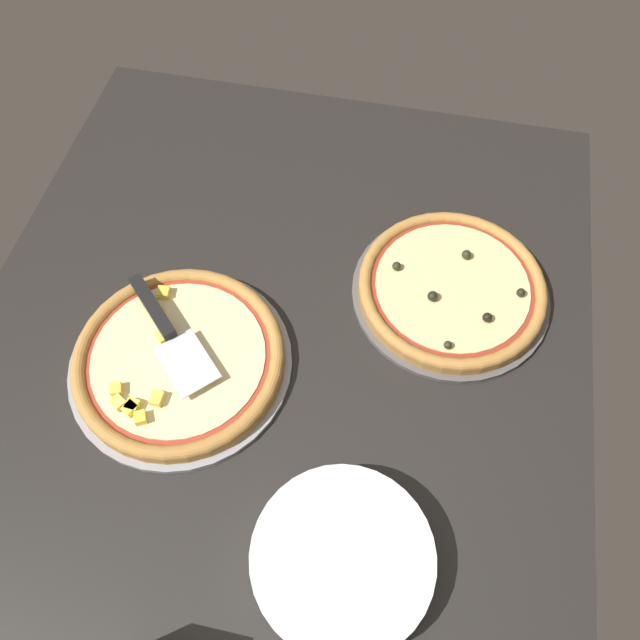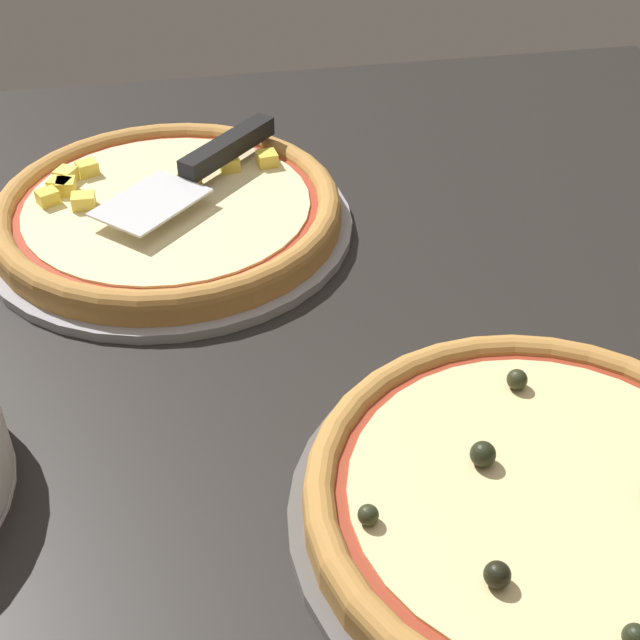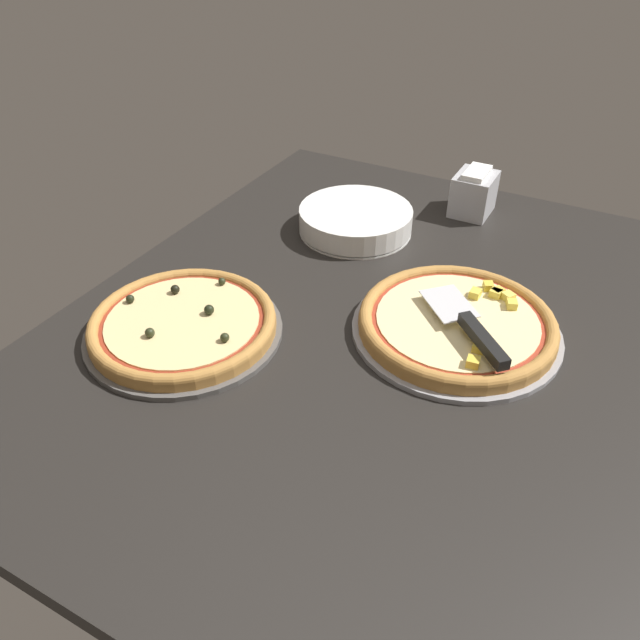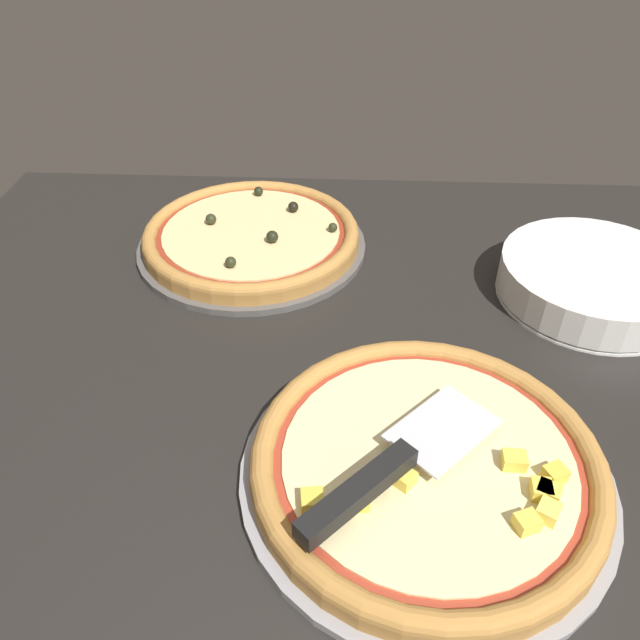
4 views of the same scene
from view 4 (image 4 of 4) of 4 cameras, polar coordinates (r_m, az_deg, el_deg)
name	(u,v)px [view 4 (image 4 of 4)]	position (r cm, az deg, el deg)	size (l,w,h in cm)	color
ground_plane	(379,388)	(77.08, 5.46, -6.17)	(133.55, 107.58, 3.60)	black
pizza_pan_front	(425,474)	(66.00, 9.56, -13.73)	(37.58, 37.58, 1.00)	#939399
pizza_front	(427,462)	(64.45, 9.78, -12.67)	(35.33, 35.33, 3.67)	#B77F3D
pizza_pan_back	(252,245)	(99.22, -6.21, 6.80)	(35.52, 35.52, 1.00)	#565451
pizza_back	(252,235)	(98.22, -6.28, 7.77)	(33.39, 33.39, 4.04)	#B77F3D
serving_spatula	(380,476)	(58.99, 5.47, -14.01)	(20.33, 20.54, 2.00)	silver
plate_stack	(593,280)	(94.44, 23.71, 3.34)	(25.68, 25.68, 5.60)	white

